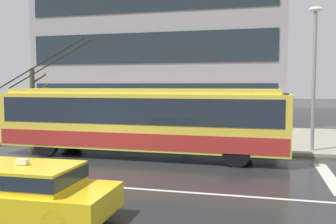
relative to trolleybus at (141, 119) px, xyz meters
The scene contains 10 objects.
ground_plane 4.21m from the trolleybus, 108.52° to the right, with size 160.00×160.00×0.00m, color #242629.
sidewalk_slab 6.89m from the trolleybus, 100.62° to the left, with size 80.00×10.00×0.14m, color gray.
crosswalk_stripe_edge_near 7.64m from the trolleybus, 15.91° to the right, with size 0.44×4.40×0.01m, color beige.
lane_centre_line 5.29m from the trolleybus, 104.19° to the right, with size 72.00×0.14×0.01m, color silver.
trolleybus is the anchor object (origin of this frame).
taxi_oncoming_near 8.03m from the trolleybus, 91.82° to the right, with size 4.50×1.93×1.39m.
pedestrian_at_shelter 3.92m from the trolleybus, 73.79° to the left, with size 1.27×1.27×2.09m.
pedestrian_approaching_curb 6.31m from the trolleybus, 139.39° to the left, with size 1.13×1.13×1.88m.
street_lamp 7.94m from the trolleybus, 19.06° to the left, with size 0.60×0.32×6.31m.
street_tree_bare 8.30m from the trolleybus, 155.10° to the left, with size 1.14×0.56×3.83m.
Camera 1 is at (6.27, -11.48, 3.02)m, focal length 40.21 mm.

